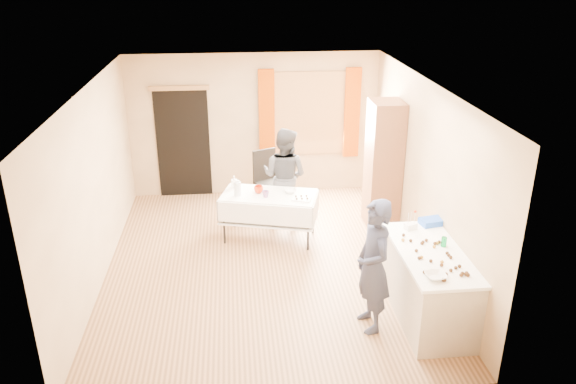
{
  "coord_description": "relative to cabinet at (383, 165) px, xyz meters",
  "views": [
    {
      "loc": [
        -0.4,
        -7.14,
        4.1
      ],
      "look_at": [
        0.33,
        0.0,
        1.11
      ],
      "focal_mm": 35.0,
      "sensor_mm": 36.0,
      "label": 1
    }
  ],
  "objects": [
    {
      "name": "girl",
      "position": [
        -0.83,
        -2.77,
        -0.22
      ],
      "size": [
        0.7,
        0.55,
        1.64
      ],
      "primitive_type": "imported",
      "rotation": [
        0.0,
        0.0,
        -1.44
      ],
      "color": "#22263E",
      "rests_on": "floor"
    },
    {
      "name": "door_lintel",
      "position": [
        -3.29,
        1.56,
        0.98
      ],
      "size": [
        1.05,
        0.06,
        0.08
      ],
      "primitive_type": "cube",
      "color": "olive",
      "rests_on": "wall_back"
    },
    {
      "name": "wall_right",
      "position": [
        0.27,
        -1.14,
        0.26
      ],
      "size": [
        0.02,
        5.5,
        2.6
      ],
      "primitive_type": "cube",
      "color": "tan",
      "rests_on": "floor"
    },
    {
      "name": "small_bowl",
      "position": [
        -1.54,
        -0.31,
        -0.26
      ],
      "size": [
        0.33,
        0.33,
        0.06
      ],
      "primitive_type": "imported",
      "rotation": [
        0.0,
        0.0,
        -0.42
      ],
      "color": "white",
      "rests_on": "party_table"
    },
    {
      "name": "window_frame",
      "position": [
        -0.99,
        1.58,
        0.46
      ],
      "size": [
        1.32,
        0.06,
        1.52
      ],
      "primitive_type": "cube",
      "color": "olive",
      "rests_on": "wall_back"
    },
    {
      "name": "ceiling",
      "position": [
        -1.99,
        -1.14,
        1.57
      ],
      "size": [
        4.5,
        5.5,
        0.02
      ],
      "primitive_type": "cube",
      "color": "white",
      "rests_on": "floor"
    },
    {
      "name": "doorway",
      "position": [
        -3.29,
        1.59,
        -0.04
      ],
      "size": [
        0.95,
        0.04,
        2.0
      ],
      "primitive_type": "cube",
      "color": "black",
      "rests_on": "floor"
    },
    {
      "name": "woman",
      "position": [
        -1.57,
        0.26,
        -0.23
      ],
      "size": [
        1.33,
        1.31,
        1.62
      ],
      "primitive_type": "imported",
      "rotation": [
        0.0,
        0.0,
        2.59
      ],
      "color": "black",
      "rests_on": "floor"
    },
    {
      "name": "foam_block",
      "position": [
        -0.18,
        -2.05,
        -0.09
      ],
      "size": [
        0.17,
        0.14,
        0.08
      ],
      "primitive_type": "cube",
      "rotation": [
        0.0,
        0.0,
        0.32
      ],
      "color": "white",
      "rests_on": "counter"
    },
    {
      "name": "counter",
      "position": [
        -0.1,
        -2.65,
        -0.59
      ],
      "size": [
        0.78,
        1.64,
        0.91
      ],
      "color": "#BEB29D",
      "rests_on": "floor"
    },
    {
      "name": "bottle",
      "position": [
        -2.4,
        -0.0,
        -0.19
      ],
      "size": [
        0.1,
        0.1,
        0.19
      ],
      "primitive_type": "imported",
      "rotation": [
        0.0,
        0.0,
        -0.06
      ],
      "color": "white",
      "rests_on": "party_table"
    },
    {
      "name": "curtain_right",
      "position": [
        -0.21,
        1.53,
        0.46
      ],
      "size": [
        0.28,
        0.06,
        1.65
      ],
      "primitive_type": "cube",
      "color": "#A13B00",
      "rests_on": "wall_back"
    },
    {
      "name": "cup_rainbow",
      "position": [
        -1.93,
        -0.45,
        -0.24
      ],
      "size": [
        0.17,
        0.17,
        0.1
      ],
      "primitive_type": "imported",
      "rotation": [
        0.0,
        0.0,
        -0.28
      ],
      "color": "red",
      "rests_on": "party_table"
    },
    {
      "name": "window_pane",
      "position": [
        -0.99,
        1.57,
        0.46
      ],
      "size": [
        1.2,
        0.02,
        1.4
      ],
      "primitive_type": "cube",
      "color": "white",
      "rests_on": "wall_back"
    },
    {
      "name": "wall_front",
      "position": [
        -1.99,
        -3.9,
        0.26
      ],
      "size": [
        4.5,
        0.02,
        2.6
      ],
      "primitive_type": "cube",
      "color": "tan",
      "rests_on": "floor"
    },
    {
      "name": "pastry_tray",
      "position": [
        -1.39,
        -0.6,
        -0.28
      ],
      "size": [
        0.33,
        0.28,
        0.02
      ],
      "primitive_type": "cube",
      "rotation": [
        0.0,
        0.0,
        -0.33
      ],
      "color": "white",
      "rests_on": "party_table"
    },
    {
      "name": "soda_can",
      "position": [
        0.08,
        -2.54,
        -0.07
      ],
      "size": [
        0.08,
        0.08,
        0.12
      ],
      "primitive_type": "cylinder",
      "rotation": [
        0.0,
        0.0,
        0.36
      ],
      "color": "#0C8437",
      "rests_on": "counter"
    },
    {
      "name": "cake_balls",
      "position": [
        -0.09,
        -2.83,
        -0.11
      ],
      "size": [
        0.51,
        1.12,
        0.04
      ],
      "color": "#3F2314",
      "rests_on": "counter"
    },
    {
      "name": "curtain_left",
      "position": [
        -1.77,
        1.53,
        0.46
      ],
      "size": [
        0.28,
        0.06,
        1.65
      ],
      "primitive_type": "cube",
      "color": "#A13B00",
      "rests_on": "wall_back"
    },
    {
      "name": "chair",
      "position": [
        -1.79,
        0.8,
        -0.73
      ],
      "size": [
        0.57,
        0.57,
        1.05
      ],
      "rotation": [
        0.0,
        0.0,
        0.41
      ],
      "color": "black",
      "rests_on": "floor"
    },
    {
      "name": "cup_red",
      "position": [
        -2.02,
        -0.27,
        -0.23
      ],
      "size": [
        0.14,
        0.14,
        0.11
      ],
      "primitive_type": "imported",
      "rotation": [
        0.0,
        0.0,
        0.0
      ],
      "color": "#B82806",
      "rests_on": "party_table"
    },
    {
      "name": "floor",
      "position": [
        -1.99,
        -1.14,
        -1.05
      ],
      "size": [
        4.5,
        5.5,
        0.02
      ],
      "primitive_type": "cube",
      "color": "#9E7047",
      "rests_on": "ground"
    },
    {
      "name": "pitcher",
      "position": [
        -2.35,
        -0.34,
        -0.18
      ],
      "size": [
        0.11,
        0.11,
        0.22
      ],
      "primitive_type": "cylinder",
      "rotation": [
        0.0,
        0.0,
        -0.02
      ],
      "color": "silver",
      "rests_on": "party_table"
    },
    {
      "name": "mixing_bowl",
      "position": [
        -0.27,
        -3.24,
        -0.1
      ],
      "size": [
        0.27,
        0.27,
        0.05
      ],
      "primitive_type": "imported",
      "rotation": [
        0.0,
        0.0,
        0.1
      ],
      "color": "white",
      "rests_on": "counter"
    },
    {
      "name": "cabinet",
      "position": [
        0.0,
        0.0,
        0.0
      ],
      "size": [
        0.5,
        0.6,
        2.08
      ],
      "primitive_type": "cube",
      "color": "brown",
      "rests_on": "floor"
    },
    {
      "name": "blue_basket",
      "position": [
        0.14,
        -1.94,
        -0.09
      ],
      "size": [
        0.33,
        0.25,
        0.08
      ],
      "primitive_type": "cube",
      "rotation": [
        0.0,
        0.0,
        0.19
      ],
      "color": "blue",
      "rests_on": "counter"
    },
    {
      "name": "wall_left",
      "position": [
        -4.25,
        -1.14,
        0.26
      ],
      "size": [
        0.02,
        5.5,
        2.6
      ],
      "primitive_type": "cube",
      "color": "tan",
      "rests_on": "floor"
    },
    {
      "name": "party_table",
      "position": [
        -1.87,
        -0.34,
        -0.59
      ],
      "size": [
        1.61,
        1.12,
        0.75
      ],
      "rotation": [
        0.0,
        0.0,
        -0.27
      ],
      "color": "black",
      "rests_on": "floor"
    },
    {
      "name": "wall_back",
      "position": [
        -1.99,
        1.62,
        0.26
      ],
      "size": [
        4.5,
        0.02,
        2.6
      ],
      "primitive_type": "cube",
      "color": "tan",
      "rests_on": "floor"
    }
  ]
}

